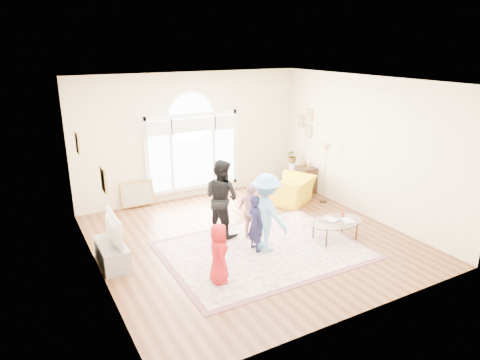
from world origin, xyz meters
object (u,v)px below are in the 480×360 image
area_rug (264,250)px  tv_console (112,254)px  coffee_table (336,222)px  armchair (292,190)px  television (110,229)px

area_rug → tv_console: size_ratio=3.60×
coffee_table → armchair: size_ratio=1.16×
television → armchair: (4.69, 1.00, -0.36)m
tv_console → television: 0.49m
area_rug → armchair: size_ratio=3.41×
tv_console → television: size_ratio=1.02×
television → coffee_table: bearing=-15.5°
tv_console → armchair: (4.70, 1.00, 0.13)m
area_rug → tv_console: bearing=162.2°
tv_console → coffee_table: coffee_table is taller
area_rug → coffee_table: size_ratio=2.94×
tv_console → coffee_table: size_ratio=0.82×
tv_console → armchair: bearing=12.0°
tv_console → television: television is taller
tv_console → area_rug: bearing=-17.8°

